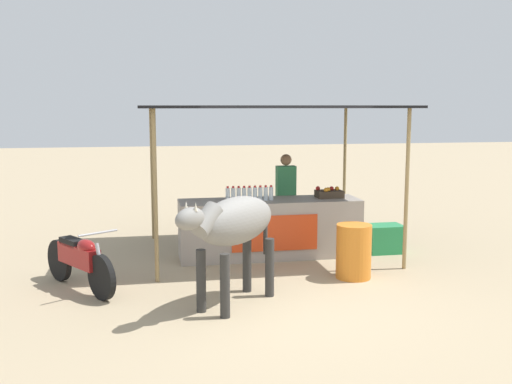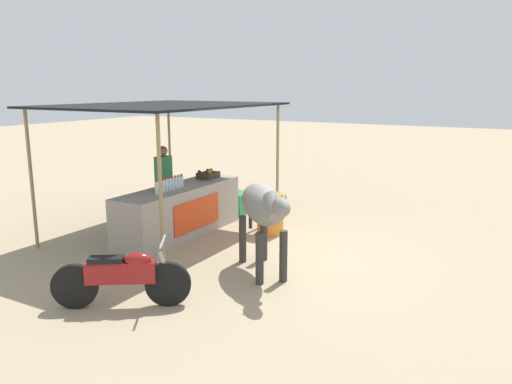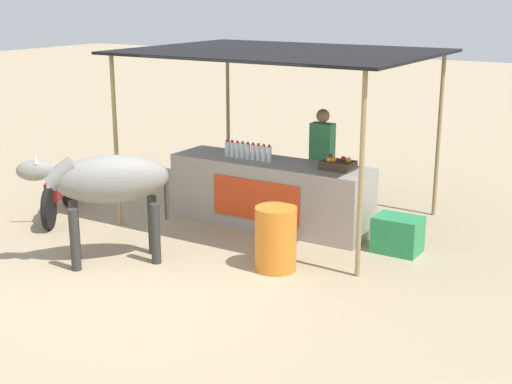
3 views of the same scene
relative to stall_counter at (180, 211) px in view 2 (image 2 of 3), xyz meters
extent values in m
plane|color=tan|center=(0.00, -2.20, -0.48)|extent=(60.00, 60.00, 0.00)
cube|color=#9E9389|center=(0.00, 0.00, 0.00)|extent=(3.00, 0.80, 0.96)
cube|color=red|center=(0.00, -0.41, 0.00)|extent=(1.40, 0.02, 0.58)
cube|color=black|center=(0.00, 0.30, 2.01)|extent=(4.20, 3.20, 0.04)
cylinder|color=#997F51|center=(-1.89, -1.14, 0.76)|extent=(0.06, 0.06, 2.49)
cylinder|color=#997F51|center=(1.89, -1.14, 0.76)|extent=(0.06, 0.06, 2.49)
cylinder|color=#997F51|center=(-1.89, 1.74, 0.76)|extent=(0.06, 0.06, 2.49)
cylinder|color=#997F51|center=(1.89, 1.74, 0.76)|extent=(0.06, 0.06, 2.49)
cylinder|color=silver|center=(-0.71, -0.05, 0.59)|extent=(0.07, 0.07, 0.22)
cylinder|color=red|center=(-0.71, -0.05, 0.71)|extent=(0.04, 0.04, 0.03)
cylinder|color=silver|center=(-0.62, -0.05, 0.59)|extent=(0.07, 0.07, 0.22)
cylinder|color=red|center=(-0.62, -0.05, 0.71)|extent=(0.04, 0.04, 0.03)
cylinder|color=silver|center=(-0.53, -0.05, 0.59)|extent=(0.07, 0.07, 0.22)
cylinder|color=red|center=(-0.53, -0.05, 0.71)|extent=(0.04, 0.04, 0.03)
cylinder|color=silver|center=(-0.44, -0.05, 0.59)|extent=(0.07, 0.07, 0.22)
cylinder|color=red|center=(-0.44, -0.05, 0.71)|extent=(0.04, 0.04, 0.03)
cylinder|color=silver|center=(-0.35, -0.05, 0.59)|extent=(0.07, 0.07, 0.22)
cylinder|color=red|center=(-0.35, -0.05, 0.71)|extent=(0.04, 0.04, 0.03)
cylinder|color=silver|center=(-0.26, -0.05, 0.59)|extent=(0.07, 0.07, 0.22)
cylinder|color=red|center=(-0.26, -0.05, 0.71)|extent=(0.04, 0.04, 0.03)
cylinder|color=silver|center=(-0.17, -0.05, 0.59)|extent=(0.07, 0.07, 0.22)
cylinder|color=red|center=(-0.17, -0.05, 0.71)|extent=(0.04, 0.04, 0.03)
cylinder|color=silver|center=(-0.08, -0.05, 0.59)|extent=(0.07, 0.07, 0.22)
cylinder|color=red|center=(-0.08, -0.05, 0.71)|extent=(0.04, 0.04, 0.03)
cylinder|color=silver|center=(0.01, -0.05, 0.59)|extent=(0.07, 0.07, 0.22)
cylinder|color=red|center=(0.01, -0.05, 0.71)|extent=(0.04, 0.04, 0.03)
cube|color=#3F3326|center=(1.04, 0.05, 0.54)|extent=(0.44, 0.32, 0.12)
sphere|color=#B21E19|center=(1.10, 0.10, 0.63)|extent=(0.08, 0.08, 0.08)
sphere|color=#B21E19|center=(0.87, 0.16, 0.63)|extent=(0.08, 0.08, 0.08)
sphere|color=orange|center=(0.95, -0.05, 0.63)|extent=(0.08, 0.08, 0.08)
sphere|color=orange|center=(1.19, 0.08, 0.63)|extent=(0.08, 0.08, 0.08)
sphere|color=orange|center=(1.00, -0.01, 0.63)|extent=(0.08, 0.08, 0.08)
cylinder|color=#383842|center=(0.45, 0.75, -0.04)|extent=(0.22, 0.22, 0.88)
cube|color=#337F4C|center=(0.45, 0.75, 0.68)|extent=(0.34, 0.20, 0.56)
sphere|color=#8C6647|center=(0.45, 0.75, 1.07)|extent=(0.20, 0.20, 0.20)
cube|color=#268C4C|center=(1.99, -0.10, -0.24)|extent=(0.60, 0.44, 0.48)
cylinder|color=orange|center=(0.94, -1.47, -0.08)|extent=(0.51, 0.51, 0.80)
ellipsoid|color=gray|center=(-0.91, -2.29, 0.60)|extent=(1.35, 1.36, 0.60)
cylinder|color=#302F2D|center=(-1.13, -2.77, -0.09)|extent=(0.12, 0.12, 0.78)
cylinder|color=#302F2D|center=(-1.39, -2.51, -0.09)|extent=(0.12, 0.12, 0.78)
cylinder|color=#302F2D|center=(-0.44, -2.07, -0.09)|extent=(0.12, 0.12, 0.78)
cylinder|color=#302F2D|center=(-0.70, -1.81, -0.09)|extent=(0.12, 0.12, 0.78)
cylinder|color=gray|center=(-1.33, -2.71, 0.71)|extent=(0.49, 0.49, 0.41)
ellipsoid|color=gray|center=(-1.54, -2.93, 0.77)|extent=(0.47, 0.47, 0.26)
cone|color=beige|center=(-1.48, -2.96, 0.91)|extent=(0.05, 0.05, 0.10)
cone|color=beige|center=(-1.58, -2.86, 0.91)|extent=(0.05, 0.05, 0.10)
cylinder|color=#302F2D|center=(-0.45, -1.82, 0.33)|extent=(0.06, 0.06, 0.60)
cylinder|color=black|center=(-2.61, -1.82, -0.18)|extent=(0.39, 0.55, 0.60)
cylinder|color=black|center=(-3.27, -0.81, -0.18)|extent=(0.39, 0.55, 0.60)
cube|color=maroon|center=(-2.94, -1.32, 0.00)|extent=(0.64, 0.85, 0.28)
ellipsoid|color=maroon|center=(-2.82, -1.50, 0.16)|extent=(0.36, 0.41, 0.20)
cube|color=black|center=(-3.04, -1.17, 0.16)|extent=(0.39, 0.47, 0.10)
cylinder|color=#99999E|center=(-2.64, -1.78, 0.40)|extent=(0.48, 0.33, 0.03)
cylinder|color=#99999E|center=(-2.63, -1.80, 0.02)|extent=(0.15, 0.20, 0.49)
camera|label=1|loc=(-2.03, -9.57, 2.03)|focal=42.00mm
camera|label=2|loc=(-7.40, -5.82, 2.36)|focal=35.00mm
camera|label=3|loc=(5.03, -8.58, 2.80)|focal=50.00mm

